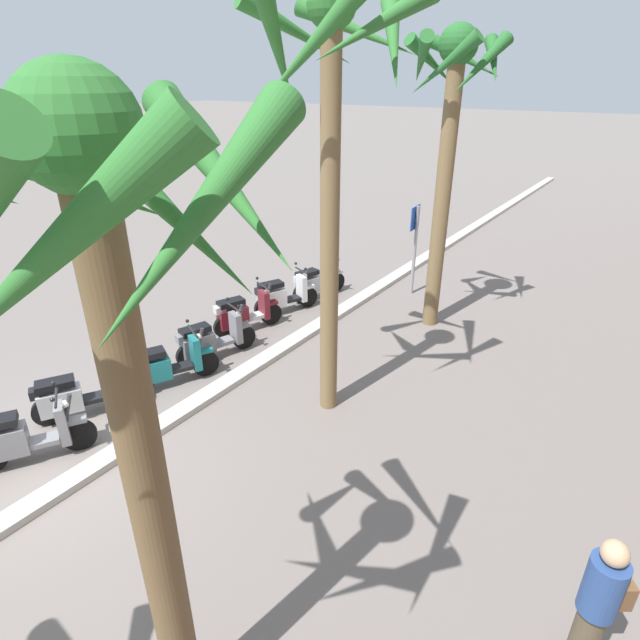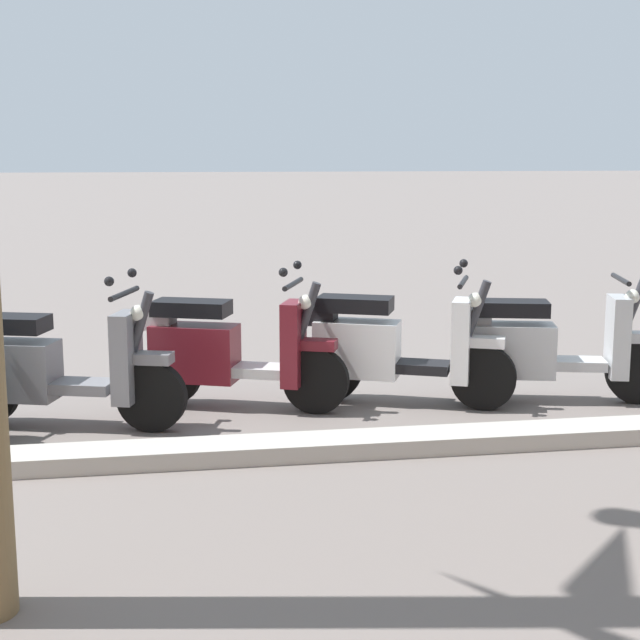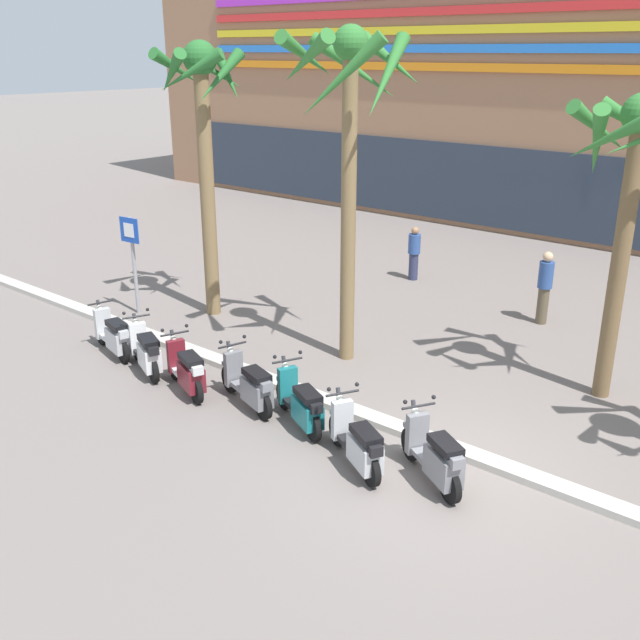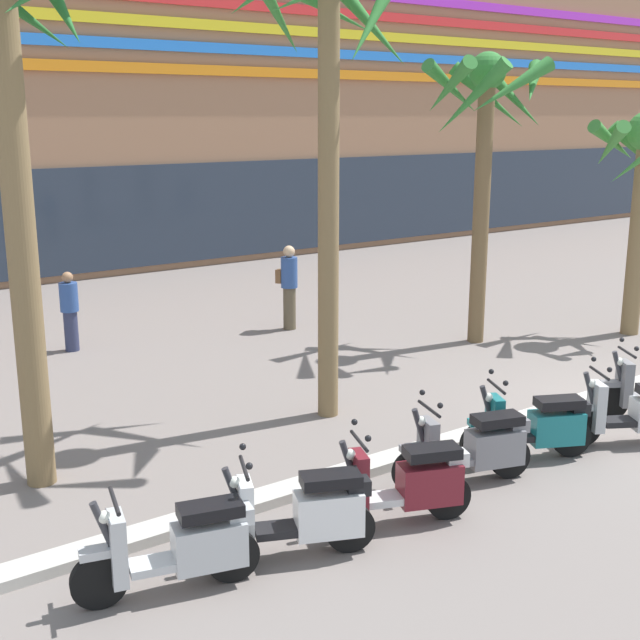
% 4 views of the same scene
% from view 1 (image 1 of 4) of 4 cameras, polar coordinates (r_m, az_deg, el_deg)
% --- Properties ---
extents(ground_plane, '(200.00, 200.00, 0.00)m').
position_cam_1_polar(ground_plane, '(8.93, -28.70, -14.94)').
color(ground_plane, slate).
extents(curb_strip, '(60.00, 0.36, 0.12)m').
position_cam_1_polar(curb_strip, '(8.48, -26.93, -16.36)').
color(curb_strip, '#BCB7AD').
rests_on(curb_strip, ground).
extents(scooter_silver_far_back, '(1.73, 0.72, 1.04)m').
position_cam_1_polar(scooter_silver_far_back, '(13.44, -0.51, 4.29)').
color(scooter_silver_far_back, black).
rests_on(scooter_silver_far_back, ground).
extents(scooter_white_mid_centre, '(1.66, 0.87, 1.17)m').
position_cam_1_polar(scooter_white_mid_centre, '(12.58, -4.39, 2.73)').
color(scooter_white_mid_centre, black).
rests_on(scooter_white_mid_centre, ground).
extents(scooter_maroon_mid_rear, '(1.65, 0.83, 1.17)m').
position_cam_1_polar(scooter_maroon_mid_rear, '(11.73, -8.73, 0.72)').
color(scooter_maroon_mid_rear, black).
rests_on(scooter_maroon_mid_rear, ground).
extents(scooter_grey_lead_nearest, '(1.76, 0.79, 1.17)m').
position_cam_1_polar(scooter_grey_lead_nearest, '(10.70, -12.32, -2.21)').
color(scooter_grey_lead_nearest, black).
rests_on(scooter_grey_lead_nearest, ground).
extents(scooter_teal_mid_front, '(1.64, 0.92, 1.17)m').
position_cam_1_polar(scooter_teal_mid_front, '(10.02, -17.01, -4.89)').
color(scooter_teal_mid_front, black).
rests_on(scooter_teal_mid_front, ground).
extents(scooter_silver_last_in_row, '(1.62, 0.98, 1.17)m').
position_cam_1_polar(scooter_silver_last_in_row, '(9.68, -25.69, -7.64)').
color(scooter_silver_last_in_row, black).
rests_on(scooter_silver_last_in_row, ground).
extents(scooter_grey_gap_after_mid, '(1.56, 1.01, 1.17)m').
position_cam_1_polar(scooter_grey_gap_after_mid, '(9.01, -30.67, -11.33)').
color(scooter_grey_gap_after_mid, black).
rests_on(scooter_grey_gap_after_mid, ground).
extents(crossing_sign, '(0.60, 0.14, 2.40)m').
position_cam_1_polar(crossing_sign, '(13.65, 10.67, 8.87)').
color(crossing_sign, '#939399').
rests_on(crossing_sign, ground).
extents(palm_tree_by_mall_entrance, '(2.56, 2.65, 6.55)m').
position_cam_1_polar(palm_tree_by_mall_entrance, '(7.63, 1.41, 23.25)').
color(palm_tree_by_mall_entrance, olive).
rests_on(palm_tree_by_mall_entrance, ground).
extents(palm_tree_near_sign, '(2.39, 2.40, 5.46)m').
position_cam_1_polar(palm_tree_near_sign, '(3.22, -22.91, 2.73)').
color(palm_tree_near_sign, brown).
rests_on(palm_tree_near_sign, ground).
extents(palm_tree_far_corner, '(2.10, 2.16, 6.32)m').
position_cam_1_polar(palm_tree_far_corner, '(11.33, 14.59, 21.63)').
color(palm_tree_far_corner, olive).
rests_on(palm_tree_far_corner, ground).
extents(pedestrian_by_palm_tree, '(0.40, 0.44, 1.75)m').
position_cam_1_polar(pedestrian_by_palm_tree, '(5.96, 28.83, -26.45)').
color(pedestrian_by_palm_tree, brown).
rests_on(pedestrian_by_palm_tree, ground).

